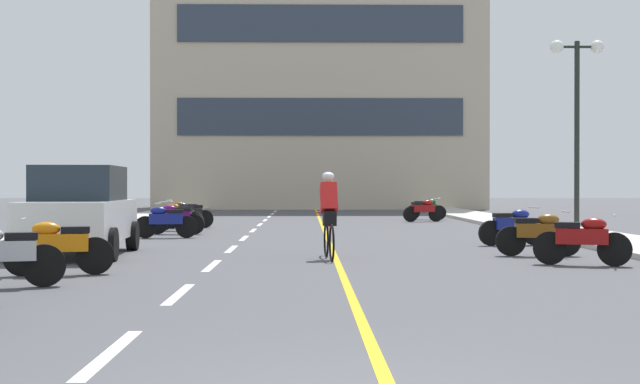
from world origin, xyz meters
name	(u,v)px	position (x,y,z in m)	size (l,w,h in m)	color
ground_plane	(317,232)	(0.00, 21.00, 0.00)	(140.00, 140.00, 0.00)	#47474C
curb_left	(103,226)	(-7.20, 24.00, 0.06)	(2.40, 72.00, 0.12)	#B7B2A8
curb_right	(527,225)	(7.20, 24.00, 0.06)	(2.40, 72.00, 0.12)	#B7B2A8
lane_dash_0	(110,353)	(-2.00, 2.00, 0.00)	(0.14, 2.20, 0.01)	silver
lane_dash_1	(179,294)	(-2.00, 6.00, 0.00)	(0.14, 2.20, 0.01)	silver
lane_dash_2	(212,266)	(-2.00, 10.00, 0.00)	(0.14, 2.20, 0.01)	silver
lane_dash_3	(231,249)	(-2.00, 14.00, 0.00)	(0.14, 2.20, 0.01)	silver
lane_dash_4	(244,238)	(-2.00, 18.00, 0.00)	(0.14, 2.20, 0.01)	silver
lane_dash_5	(253,230)	(-2.00, 22.00, 0.00)	(0.14, 2.20, 0.01)	silver
lane_dash_6	(260,225)	(-2.00, 26.00, 0.00)	(0.14, 2.20, 0.01)	silver
lane_dash_7	(265,220)	(-2.00, 30.00, 0.00)	(0.14, 2.20, 0.01)	silver
lane_dash_8	(269,217)	(-2.00, 34.00, 0.00)	(0.14, 2.20, 0.01)	silver
lane_dash_9	(273,214)	(-2.00, 38.00, 0.00)	(0.14, 2.20, 0.01)	silver
lane_dash_10	(275,211)	(-2.00, 42.00, 0.00)	(0.14, 2.20, 0.01)	silver
lane_dash_11	(278,209)	(-2.00, 46.00, 0.00)	(0.14, 2.20, 0.01)	silver
centre_line_yellow	(323,227)	(0.25, 24.00, 0.00)	(0.12, 66.00, 0.01)	gold
office_building	(319,65)	(0.52, 49.47, 9.04)	(19.80, 9.07, 18.07)	#BCAD93
street_lamp_mid	(577,93)	(7.03, 18.00, 3.95)	(1.46, 0.36, 5.25)	black
parked_car_near	(80,211)	(-4.92, 12.25, 0.92)	(2.10, 4.28, 1.82)	black
motorcycle_2	(1,254)	(-4.56, 6.69, 0.47)	(1.66, 0.72, 0.92)	black
motorcycle_3	(58,246)	(-4.26, 8.40, 0.47)	(1.68, 0.64, 0.92)	black
motorcycle_4	(583,239)	(4.59, 9.92, 0.47)	(1.64, 0.79, 0.92)	black
motorcycle_5	(539,233)	(4.36, 11.96, 0.47)	(1.70, 0.60, 0.92)	black
motorcycle_6	(513,226)	(4.59, 15.08, 0.47)	(1.69, 0.63, 0.92)	black
motorcycle_7	(165,221)	(-4.13, 18.07, 0.47)	(1.70, 0.60, 0.92)	black
motorcycle_8	(175,218)	(-4.13, 19.88, 0.47)	(1.70, 0.60, 0.92)	black
motorcycle_9	(179,216)	(-4.31, 21.74, 0.47)	(1.65, 0.78, 0.92)	black
motorcycle_10	(188,214)	(-4.26, 23.46, 0.47)	(1.64, 0.80, 0.92)	black
motorcycle_11	(183,212)	(-4.65, 25.15, 0.47)	(1.68, 0.65, 0.92)	black
motorcycle_12	(424,210)	(4.29, 28.46, 0.47)	(1.64, 0.78, 0.92)	black
motorcycle_13	(426,208)	(4.68, 30.51, 0.47)	(1.64, 0.79, 0.92)	black
cyclist_rider	(329,213)	(0.11, 11.43, 0.89)	(0.42, 1.77, 1.71)	black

